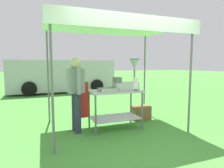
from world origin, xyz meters
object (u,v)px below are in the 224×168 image
Objects in this scene: stall_canopy at (114,29)px; donut_fryer at (127,80)px; supply_crate at (141,113)px; menu_sign at (136,85)px; vendor at (76,91)px; donut_cart at (115,101)px; van_silver at (62,75)px; donut_tray at (108,90)px.

stall_canopy reaches higher than donut_fryer.
donut_fryer is 1.42× the size of supply_crate.
menu_sign is (0.43, -0.27, -1.25)m from stall_canopy.
donut_fryer is at bearing 133.86° from menu_sign.
vendor is (-1.15, 0.14, -0.22)m from donut_fryer.
donut_cart is at bearing 174.65° from donut_fryer.
supply_crate is at bearing -77.00° from van_silver.
donut_tray is (-0.20, -0.18, -1.36)m from stall_canopy.
menu_sign is 0.05× the size of van_silver.
donut_cart is 0.90m from vendor.
vendor is at bearing -93.10° from van_silver.
stall_canopy reaches higher than menu_sign.
stall_canopy reaches higher than donut_tray.
menu_sign is 1.15m from supply_crate.
stall_canopy is at bearing 90.00° from donut_cart.
stall_canopy is 1.35m from menu_sign.
menu_sign is 0.57× the size of supply_crate.
donut_tray is 0.68m from vendor.
donut_cart is 0.22× the size of van_silver.
van_silver is (-1.42, 6.17, 0.70)m from supply_crate.
donut_tray is (-0.20, -0.08, 0.27)m from donut_cart.
van_silver reaches higher than menu_sign.
donut_fryer reaches higher than donut_cart.
donut_fryer reaches higher than menu_sign.
donut_fryer is 1.18m from vendor.
donut_fryer is at bearing -142.81° from supply_crate.
van_silver is at bearing 86.90° from vendor.
donut_tray is 0.25× the size of vendor.
stall_canopy reaches higher than supply_crate.
stall_canopy is at bearing 147.96° from menu_sign.
donut_tray is 1.44m from supply_crate.
vendor is at bearing 167.85° from menu_sign.
vendor is 0.30× the size of van_silver.
vendor is at bearing 173.31° from donut_fryer.
supply_crate is (0.92, 0.45, -0.46)m from donut_cart.
vendor is (-1.29, 0.28, -0.11)m from menu_sign.
supply_crate is (0.49, 0.62, -0.83)m from menu_sign.
donut_fryer is (0.29, -0.13, -1.14)m from stall_canopy.
donut_cart is (-0.00, -0.10, -1.62)m from stall_canopy.
menu_sign is at bearing -21.58° from donut_cart.
supply_crate is (0.92, 0.35, -2.09)m from stall_canopy.
van_silver is at bearing 97.84° from menu_sign.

